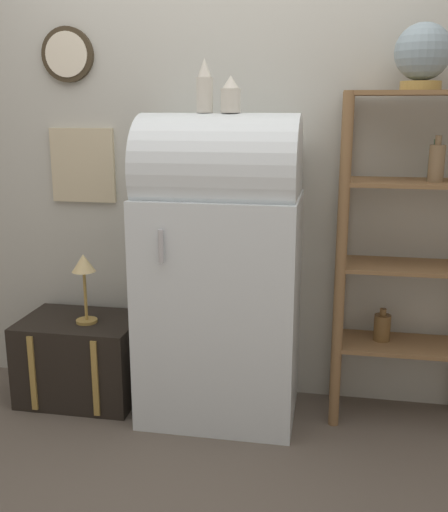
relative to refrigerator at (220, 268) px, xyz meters
The scene contains 9 objects.
ground_plane 0.82m from the refrigerator, 89.99° to the right, with size 12.00×12.00×0.00m, color #60564C.
wall_back 0.66m from the refrigerator, 90.97° to the left, with size 7.00×0.09×2.70m.
refrigerator is the anchor object (origin of this frame).
suitcase_trunk 0.94m from the refrigerator, behind, with size 0.61×0.45×0.44m.
shelf_unit 0.91m from the refrigerator, ahead, with size 0.68×0.31×1.60m.
globe 1.33m from the refrigerator, ahead, with size 0.25×0.25×0.29m.
vase_left 0.85m from the refrigerator, behind, with size 0.08×0.08×0.24m.
vase_center 0.82m from the refrigerator, 13.71° to the right, with size 0.09×0.09×0.16m.
desk_lamp 0.71m from the refrigerator, behind, with size 0.12×0.12×0.36m.
Camera 1 is at (0.53, -2.50, 1.53)m, focal length 42.00 mm.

